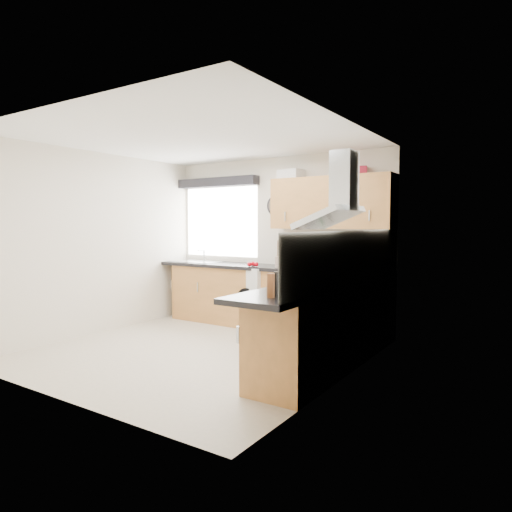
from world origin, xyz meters
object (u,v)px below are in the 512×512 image
Objects in this scene: extractor_hood at (337,199)px; washing_machine at (258,296)px; upper_cabinets at (331,203)px; oven at (326,327)px.

washing_machine is (-1.75, 1.22, -1.32)m from extractor_hood.
extractor_hood reaches higher than washing_machine.
extractor_hood is 1.48m from upper_cabinets.
upper_cabinets is at bearing 112.54° from oven.
upper_cabinets reaches higher than washing_machine.
extractor_hood is 0.88× the size of washing_machine.
extractor_hood is at bearing -20.02° from washing_machine.
extractor_hood is 0.46× the size of upper_cabinets.
upper_cabinets is 1.91× the size of washing_machine.
extractor_hood is 2.51m from washing_machine.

